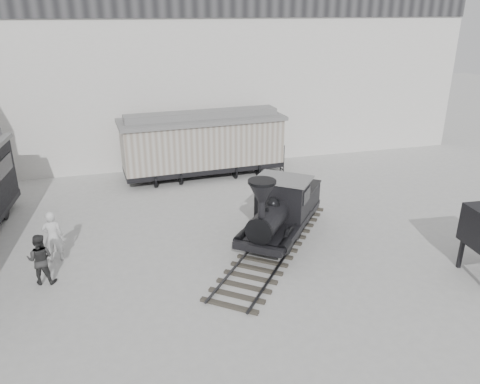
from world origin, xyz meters
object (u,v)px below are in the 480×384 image
object	(u,v)px
locomotive	(280,213)
visitor_a	(53,236)
boxcar	(203,143)
visitor_b	(40,259)

from	to	relation	value
locomotive	visitor_a	world-z (taller)	locomotive
locomotive	boxcar	xyz separation A→B (m)	(-1.34, 8.21, 0.71)
visitor_b	visitor_a	bearing A→B (deg)	-89.84
boxcar	visitor_a	distance (m)	10.30
visitor_a	locomotive	bearing A→B (deg)	171.96
boxcar	visitor_b	size ratio (longest dim) A/B	5.02
visitor_a	visitor_b	bearing A→B (deg)	75.55
locomotive	boxcar	bearing A→B (deg)	137.45
visitor_a	visitor_b	size ratio (longest dim) A/B	1.10
locomotive	visitor_a	xyz separation A→B (m)	(-8.27, 0.64, -0.19)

